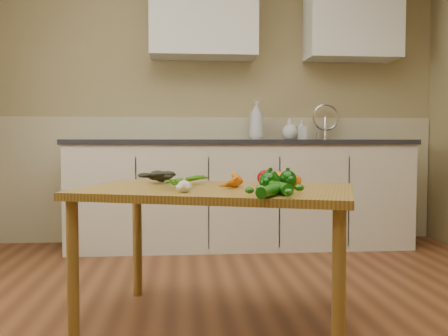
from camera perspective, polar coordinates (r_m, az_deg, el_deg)
room at (r=2.19m, az=2.89°, el=12.62°), size 4.04×5.04×2.64m
counter_run at (r=4.21m, az=1.99°, el=-2.78°), size 2.84×0.64×1.14m
upper_cabinets at (r=4.49m, az=5.79°, el=16.76°), size 2.15×0.35×0.70m
table at (r=2.37m, az=-0.69°, el=-4.04°), size 1.43×1.15×0.66m
soap_bottle_a at (r=4.34m, az=3.73°, el=5.48°), size 0.17×0.17×0.34m
soap_bottle_b at (r=4.41m, az=8.85°, el=4.34°), size 0.09×0.09×0.17m
soap_bottle_c at (r=4.35m, az=7.54°, el=4.42°), size 0.15×0.15×0.18m
carrot_bunch at (r=2.40m, az=-0.73°, el=-1.43°), size 0.28×0.24×0.06m
leafy_greens at (r=2.64m, az=-7.54°, el=-0.76°), size 0.18×0.16×0.09m
garlic_bulb at (r=2.14m, az=-4.56°, el=-2.11°), size 0.06×0.06×0.05m
pepper_a at (r=2.32m, az=5.33°, el=-1.33°), size 0.08×0.08×0.08m
pepper_b at (r=2.32m, az=7.31°, el=-1.34°), size 0.08×0.08×0.08m
pepper_c at (r=2.19m, az=5.13°, el=-1.58°), size 0.08×0.08×0.08m
tomato_a at (r=2.49m, az=4.75°, el=-1.12°), size 0.08×0.08×0.08m
tomato_b at (r=2.45m, az=6.29°, el=-1.22°), size 0.08×0.08×0.07m
tomato_c at (r=2.42m, az=8.10°, el=-1.47°), size 0.06×0.06×0.06m
zucchini_a at (r=2.07m, az=6.43°, el=-2.30°), size 0.08×0.18×0.05m
zucchini_b at (r=1.96m, az=5.14°, el=-2.66°), size 0.12×0.16×0.05m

